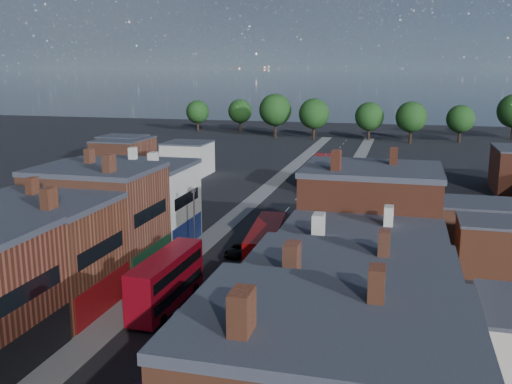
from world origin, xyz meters
The scene contains 12 objects.
pavement_west centered at (-6.50, 50.00, 0.06)m, with size 3.00×200.00×0.12m, color gray.
pavement_east centered at (6.50, 50.00, 0.06)m, with size 3.00×200.00×0.12m, color gray.
terrace_east centered at (14.00, 0.00, 5.95)m, with size 12.00×80.00×11.90m, color brown.
lamp_post_1 centered at (5.20, 0.00, 4.70)m, with size 0.25×0.70×8.12m.
lamp_post_2 centered at (-5.20, 30.00, 4.70)m, with size 0.25×0.70×8.12m.
lamp_post_3 centered at (5.20, 60.00, 4.70)m, with size 0.25×0.70×8.12m.
bus_0 centered at (-3.23, 17.60, 2.61)m, with size 3.05×11.26×4.84m.
bus_1 centered at (3.50, 27.60, 2.87)m, with size 4.00×12.52×5.31m.
bus_2 centered at (2.39, 73.31, 2.91)m, with size 3.52×12.60×5.40m.
car_2 centered at (-1.20, 33.28, 0.64)m, with size 2.11×4.59×1.27m, color black.
car_3 centered at (2.34, 66.18, 0.68)m, with size 1.92×4.72×1.37m, color silver.
ped_3 centered at (5.79, 5.36, 0.97)m, with size 1.00×0.45×1.70m, color #544D48.
Camera 1 is at (16.59, -26.83, 21.02)m, focal length 40.00 mm.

